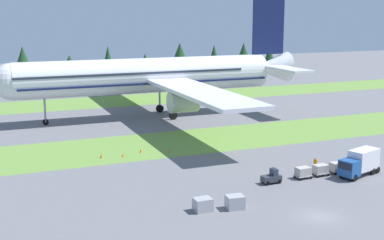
% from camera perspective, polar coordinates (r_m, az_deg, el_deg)
% --- Properties ---
extents(ground_plane, '(400.00, 400.00, 0.00)m').
position_cam_1_polar(ground_plane, '(60.44, 13.70, -10.17)').
color(ground_plane, slate).
extents(grass_strip_near, '(320.00, 17.26, 0.01)m').
position_cam_1_polar(grass_strip_near, '(91.68, -0.12, -2.31)').
color(grass_strip_near, olive).
rests_on(grass_strip_near, ground).
extents(grass_strip_far, '(320.00, 17.26, 0.01)m').
position_cam_1_polar(grass_strip_far, '(135.00, -7.66, 2.11)').
color(grass_strip_far, olive).
rests_on(grass_strip_far, ground).
extents(airliner, '(65.19, 80.25, 25.19)m').
position_cam_1_polar(airliner, '(111.95, -4.10, 4.91)').
color(airliner, white).
rests_on(airliner, ground).
extents(baggage_tug, '(2.65, 1.40, 1.97)m').
position_cam_1_polar(baggage_tug, '(70.07, 8.67, -6.19)').
color(baggage_tug, '#2D333D').
rests_on(baggage_tug, ground).
extents(cargo_dolly_lead, '(2.25, 1.58, 1.55)m').
position_cam_1_polar(cargo_dolly_lead, '(72.82, 12.00, -5.54)').
color(cargo_dolly_lead, '#A3A3A8').
rests_on(cargo_dolly_lead, ground).
extents(cargo_dolly_second, '(2.25, 1.58, 1.55)m').
position_cam_1_polar(cargo_dolly_second, '(74.53, 13.80, -5.22)').
color(cargo_dolly_second, '#A3A3A8').
rests_on(cargo_dolly_second, ground).
extents(cargo_dolly_third, '(2.25, 1.58, 1.55)m').
position_cam_1_polar(cargo_dolly_third, '(76.31, 15.52, -4.92)').
color(cargo_dolly_third, '#A3A3A8').
rests_on(cargo_dolly_third, ground).
extents(catering_truck, '(7.32, 4.28, 3.58)m').
position_cam_1_polar(catering_truck, '(75.73, 17.80, -4.37)').
color(catering_truck, '#1E4C8E').
rests_on(catering_truck, ground).
extents(ground_crew_marshaller, '(0.55, 0.36, 1.74)m').
position_cam_1_polar(ground_crew_marshaller, '(77.45, 13.28, -4.54)').
color(ground_crew_marshaller, black).
rests_on(ground_crew_marshaller, ground).
extents(uld_container_0, '(2.02, 1.63, 1.51)m').
position_cam_1_polar(uld_container_0, '(60.05, 1.18, -9.19)').
color(uld_container_0, '#A3A3A8').
rests_on(uld_container_0, ground).
extents(uld_container_1, '(2.15, 1.79, 1.56)m').
position_cam_1_polar(uld_container_1, '(60.91, 4.70, -8.90)').
color(uld_container_1, '#A3A3A8').
rests_on(uld_container_1, ground).
extents(taxiway_marker_0, '(0.44, 0.44, 0.68)m').
position_cam_1_polar(taxiway_marker_0, '(82.35, -9.84, -3.86)').
color(taxiway_marker_0, orange).
rests_on(taxiway_marker_0, ground).
extents(taxiway_marker_1, '(0.44, 0.44, 0.54)m').
position_cam_1_polar(taxiway_marker_1, '(84.78, -5.59, -3.34)').
color(taxiway_marker_1, orange).
rests_on(taxiway_marker_1, ground).
extents(taxiway_marker_2, '(0.44, 0.44, 0.50)m').
position_cam_1_polar(taxiway_marker_2, '(84.38, -2.41, -3.38)').
color(taxiway_marker_2, orange).
rests_on(taxiway_marker_2, ground).
extents(taxiway_marker_3, '(0.44, 0.44, 0.47)m').
position_cam_1_polar(taxiway_marker_3, '(82.64, -7.50, -3.81)').
color(taxiway_marker_3, orange).
rests_on(taxiway_marker_3, ground).
extents(distant_tree_line, '(147.47, 9.99, 11.64)m').
position_cam_1_polar(distant_tree_line, '(180.18, -11.25, 6.54)').
color(distant_tree_line, '#4C3823').
rests_on(distant_tree_line, ground).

